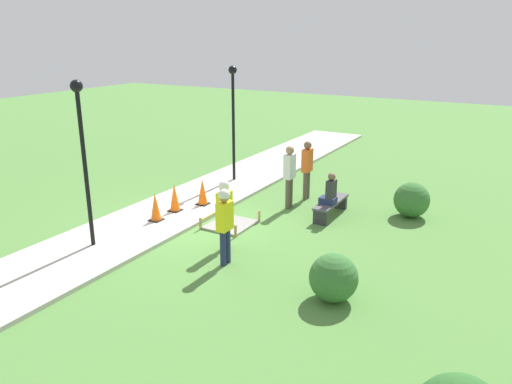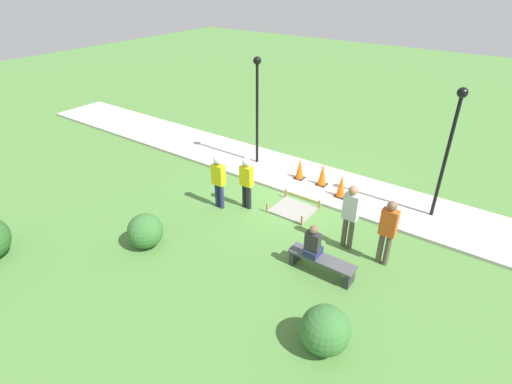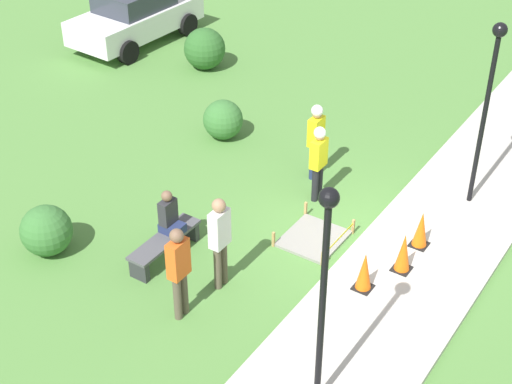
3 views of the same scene
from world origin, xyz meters
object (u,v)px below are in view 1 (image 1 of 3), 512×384
object	(u,v)px
lamppost_near	(82,140)
bystander_in_orange_shirt	(307,166)
traffic_cone_near_patch	(203,192)
park_bench	(331,205)
worker_supervisor	(224,209)
person_seated_on_bench	(330,192)
traffic_cone_far_patch	(175,198)
bystander_in_gray_shirt	(289,173)
traffic_cone_sidewalk_edge	(156,207)
lamppost_far	(233,106)
worker_assistant	(225,220)

from	to	relation	value
lamppost_near	bystander_in_orange_shirt	bearing A→B (deg)	154.12
traffic_cone_near_patch	park_bench	size ratio (longest dim) A/B	0.46
bystander_in_orange_shirt	lamppost_near	distance (m)	6.87
traffic_cone_near_patch	lamppost_near	distance (m)	4.37
worker_supervisor	lamppost_near	size ratio (longest dim) A/B	0.44
person_seated_on_bench	lamppost_near	distance (m)	6.56
traffic_cone_far_patch	park_bench	xyz separation A→B (m)	(-2.04, 3.95, -0.17)
bystander_in_gray_shirt	traffic_cone_sidewalk_edge	bearing A→B (deg)	-40.94
traffic_cone_far_patch	lamppost_far	distance (m)	4.18
worker_supervisor	lamppost_far	xyz separation A→B (m)	(-4.88, -2.80, 1.62)
traffic_cone_sidewalk_edge	bystander_in_gray_shirt	bearing A→B (deg)	139.06
traffic_cone_near_patch	park_bench	world-z (taller)	traffic_cone_near_patch
worker_assistant	person_seated_on_bench	bearing A→B (deg)	165.65
traffic_cone_far_patch	bystander_in_orange_shirt	world-z (taller)	bystander_in_orange_shirt
bystander_in_gray_shirt	worker_assistant	bearing A→B (deg)	5.89
worker_assistant	park_bench	bearing A→B (deg)	167.17
lamppost_near	traffic_cone_near_patch	bearing A→B (deg)	171.32
traffic_cone_near_patch	bystander_in_orange_shirt	distance (m)	3.31
traffic_cone_near_patch	worker_supervisor	distance (m)	3.13
traffic_cone_sidewalk_edge	lamppost_far	xyz separation A→B (m)	(-4.44, -0.28, 2.15)
bystander_in_orange_shirt	bystander_in_gray_shirt	world-z (taller)	bystander_in_gray_shirt
worker_assistant	bystander_in_orange_shirt	xyz separation A→B (m)	(-5.14, -0.32, -0.00)
traffic_cone_near_patch	lamppost_far	world-z (taller)	lamppost_far
park_bench	traffic_cone_sidewalk_edge	bearing A→B (deg)	-53.48
traffic_cone_far_patch	person_seated_on_bench	distance (m)	4.39
worker_supervisor	traffic_cone_far_patch	bearing A→B (deg)	-116.99
traffic_cone_far_patch	bystander_in_orange_shirt	bearing A→B (deg)	139.20
lamppost_far	traffic_cone_far_patch	bearing A→B (deg)	3.92
bystander_in_orange_shirt	traffic_cone_far_patch	bearing A→B (deg)	-40.80
traffic_cone_far_patch	park_bench	world-z (taller)	traffic_cone_far_patch
bystander_in_gray_shirt	lamppost_near	xyz separation A→B (m)	(4.98, -2.82, 1.58)
traffic_cone_near_patch	worker_assistant	distance (m)	3.96
lamppost_far	traffic_cone_near_patch	bearing A→B (deg)	12.49
park_bench	person_seated_on_bench	world-z (taller)	person_seated_on_bench
person_seated_on_bench	lamppost_far	bearing A→B (deg)	-112.89
bystander_in_orange_shirt	lamppost_far	xyz separation A→B (m)	(-0.45, -2.95, 1.58)
traffic_cone_far_patch	bystander_in_gray_shirt	bearing A→B (deg)	128.92
traffic_cone_near_patch	park_bench	xyz separation A→B (m)	(-1.18, 3.59, -0.16)
traffic_cone_sidewalk_edge	traffic_cone_far_patch	bearing A→B (deg)	-177.94
bystander_in_gray_shirt	lamppost_far	xyz separation A→B (m)	(-1.48, -2.85, 1.55)
traffic_cone_far_patch	park_bench	distance (m)	4.45
worker_supervisor	traffic_cone_sidewalk_edge	bearing A→B (deg)	-99.85
person_seated_on_bench	worker_supervisor	world-z (taller)	worker_supervisor
worker_assistant	bystander_in_orange_shirt	distance (m)	5.15
worker_assistant	lamppost_far	xyz separation A→B (m)	(-5.59, -3.27, 1.58)
worker_assistant	bystander_in_orange_shirt	world-z (taller)	bystander_in_orange_shirt
park_bench	traffic_cone_far_patch	bearing A→B (deg)	-62.70
traffic_cone_sidewalk_edge	park_bench	bearing A→B (deg)	126.52
park_bench	lamppost_near	xyz separation A→B (m)	(4.92, -4.16, 2.33)
lamppost_far	bystander_in_orange_shirt	bearing A→B (deg)	81.30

